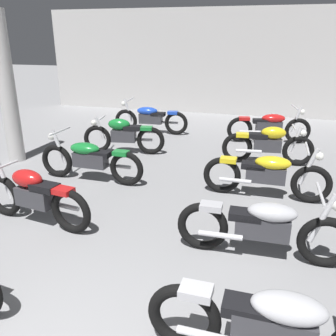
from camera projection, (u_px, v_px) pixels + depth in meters
back_wall at (227, 62)px, 12.51m from camera, size 13.36×0.24×3.60m
support_pillar at (7, 89)px, 7.65m from camera, size 0.36×0.36×3.20m
motorcycle_left_row_1 at (34, 195)px, 5.29m from camera, size 1.96×0.52×0.88m
motorcycle_left_row_2 at (90, 159)px, 6.88m from camera, size 2.17×0.68×0.97m
motorcycle_left_row_3 at (123, 135)px, 8.52m from camera, size 1.96×0.59×0.88m
motorcycle_left_row_4 at (150, 118)px, 10.31m from camera, size 2.17×0.68×0.97m
motorcycle_right_row_0 at (275, 326)px, 2.92m from camera, size 2.17×0.68×0.97m
motorcycle_right_row_1 at (264, 226)px, 4.45m from camera, size 2.17×0.68×0.97m
motorcycle_right_row_2 at (267, 173)px, 6.15m from camera, size 2.17×0.68×0.97m
motorcycle_right_row_3 at (268, 144)px, 7.80m from camera, size 1.97×0.51×0.88m
motorcycle_right_row_4 at (269, 126)px, 9.40m from camera, size 2.15×0.75×0.97m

